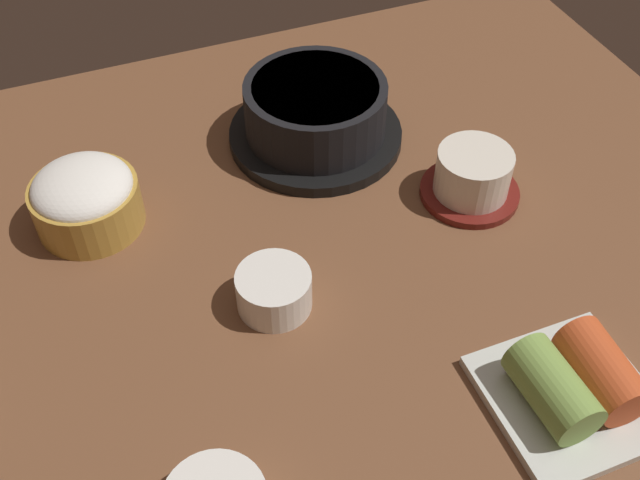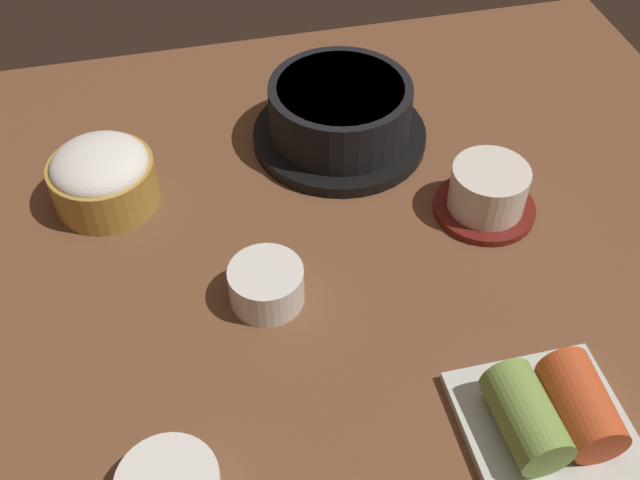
# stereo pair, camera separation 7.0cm
# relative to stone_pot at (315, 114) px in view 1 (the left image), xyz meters

# --- Properties ---
(dining_table) EXTENTS (1.00, 0.76, 0.02)m
(dining_table) POSITION_rel_stone_pot_xyz_m (-0.08, -0.15, -0.05)
(dining_table) COLOR brown
(dining_table) RESTS_ON ground
(stone_pot) EXTENTS (0.19, 0.19, 0.07)m
(stone_pot) POSITION_rel_stone_pot_xyz_m (0.00, 0.00, 0.00)
(stone_pot) COLOR black
(stone_pot) RESTS_ON dining_table
(rice_bowl) EXTENTS (0.11, 0.11, 0.07)m
(rice_bowl) POSITION_rel_stone_pot_xyz_m (-0.26, -0.04, -0.00)
(rice_bowl) COLOR #B78C38
(rice_bowl) RESTS_ON dining_table
(tea_cup_with_saucer) EXTENTS (0.10, 0.10, 0.05)m
(tea_cup_with_saucer) POSITION_rel_stone_pot_xyz_m (0.12, -0.14, -0.01)
(tea_cup_with_saucer) COLOR maroon
(tea_cup_with_saucer) RESTS_ON dining_table
(banchan_cup_center) EXTENTS (0.07, 0.07, 0.04)m
(banchan_cup_center) POSITION_rel_stone_pot_xyz_m (-0.12, -0.21, -0.02)
(banchan_cup_center) COLOR white
(banchan_cup_center) RESTS_ON dining_table
(kimchi_plate) EXTENTS (0.13, 0.13, 0.05)m
(kimchi_plate) POSITION_rel_stone_pot_xyz_m (0.07, -0.39, -0.01)
(kimchi_plate) COLOR silver
(kimchi_plate) RESTS_ON dining_table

